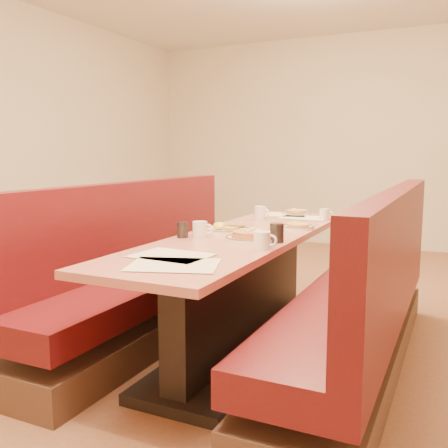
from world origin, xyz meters
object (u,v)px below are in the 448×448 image
at_px(eggs_plate, 227,229).
at_px(coffee_mug_b, 201,229).
at_px(soda_tumbler_near, 183,230).
at_px(coffee_mug_a, 263,240).
at_px(soda_tumbler_mid, 277,233).
at_px(booth_left, 147,282).
at_px(coffee_mug_c, 325,214).
at_px(diner_table, 244,293).
at_px(pancake_plate, 250,237).
at_px(booth_right, 362,310).
at_px(coffee_mug_d, 261,213).

distance_m(eggs_plate, coffee_mug_b, 0.26).
bearing_deg(soda_tumbler_near, coffee_mug_b, 31.46).
relative_size(coffee_mug_a, soda_tumbler_mid, 1.12).
relative_size(booth_left, coffee_mug_a, 20.45).
distance_m(eggs_plate, coffee_mug_c, 0.95).
distance_m(diner_table, coffee_mug_b, 0.52).
bearing_deg(eggs_plate, soda_tumbler_mid, -28.10).
relative_size(diner_table, soda_tumbler_mid, 22.92).
xyz_separation_m(coffee_mug_a, coffee_mug_c, (-0.00, 1.31, -0.01)).
xyz_separation_m(eggs_plate, soda_tumbler_mid, (0.42, -0.22, 0.04)).
distance_m(booth_left, soda_tumbler_mid, 1.12).
bearing_deg(soda_tumbler_mid, pancake_plate, -177.11).
height_order(diner_table, coffee_mug_a, coffee_mug_a).
height_order(coffee_mug_b, soda_tumbler_near, coffee_mug_b).
height_order(diner_table, pancake_plate, pancake_plate).
distance_m(diner_table, soda_tumbler_near, 0.58).
bearing_deg(booth_right, eggs_plate, 178.12).
distance_m(booth_right, coffee_mug_d, 1.22).
distance_m(pancake_plate, coffee_mug_a, 0.27).
height_order(diner_table, coffee_mug_c, coffee_mug_c).
relative_size(coffee_mug_a, coffee_mug_d, 0.94).
bearing_deg(diner_table, booth_left, 180.00).
bearing_deg(pancake_plate, booth_left, 166.76).
distance_m(diner_table, booth_left, 0.73).
height_order(eggs_plate, soda_tumbler_near, soda_tumbler_near).
xyz_separation_m(booth_right, coffee_mug_d, (-0.90, 0.70, 0.44)).
bearing_deg(coffee_mug_a, eggs_plate, 115.75).
height_order(booth_right, coffee_mug_c, booth_right).
height_order(coffee_mug_a, coffee_mug_d, coffee_mug_d).
distance_m(booth_right, pancake_plate, 0.76).
xyz_separation_m(diner_table, coffee_mug_b, (-0.19, -0.22, 0.42)).
relative_size(diner_table, soda_tumbler_near, 26.70).
height_order(coffee_mug_b, coffee_mug_c, coffee_mug_b).
height_order(booth_left, coffee_mug_b, booth_left).
relative_size(coffee_mug_a, soda_tumbler_near, 1.31).
height_order(booth_left, coffee_mug_a, booth_left).
xyz_separation_m(diner_table, soda_tumbler_near, (-0.28, -0.28, 0.42)).
bearing_deg(coffee_mug_a, soda_tumbler_near, 148.77).
relative_size(pancake_plate, soda_tumbler_mid, 2.66).
xyz_separation_m(coffee_mug_d, soda_tumbler_mid, (0.44, -0.89, 0.00)).
bearing_deg(diner_table, coffee_mug_a, -56.09).
xyz_separation_m(eggs_plate, soda_tumbler_near, (-0.14, -0.31, 0.03)).
relative_size(soda_tumbler_near, soda_tumbler_mid, 0.86).
xyz_separation_m(coffee_mug_b, coffee_mug_c, (0.47, 1.11, -0.01)).
relative_size(eggs_plate, coffee_mug_c, 2.76).
bearing_deg(coffee_mug_a, coffee_mug_d, 94.63).
bearing_deg(soda_tumbler_mid, soda_tumbler_near, -171.11).
xyz_separation_m(booth_right, soda_tumbler_near, (-1.01, -0.28, 0.44)).
height_order(booth_right, coffee_mug_d, booth_right).
xyz_separation_m(coffee_mug_b, soda_tumbler_near, (-0.09, -0.06, -0.00)).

